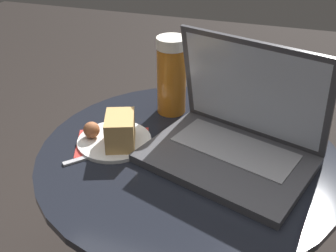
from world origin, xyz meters
TOP-DOWN VIEW (x-y plane):
  - table at (0.00, 0.00)m, footprint 0.69×0.69m
  - napkin at (-0.18, -0.02)m, footprint 0.20×0.17m
  - laptop at (0.10, 0.02)m, footprint 0.41×0.35m
  - beer_glass at (-0.10, 0.17)m, footprint 0.08×0.08m
  - snack_plate at (-0.17, -0.02)m, footprint 0.18×0.18m
  - fork at (-0.17, -0.05)m, footprint 0.14×0.16m

SIDE VIEW (x-z plane):
  - table at x=0.00m, z-range 0.11..0.69m
  - napkin at x=-0.18m, z-range 0.57..0.58m
  - fork at x=-0.17m, z-range 0.57..0.58m
  - snack_plate at x=-0.17m, z-range 0.56..0.64m
  - laptop at x=0.10m, z-range 0.49..0.75m
  - beer_glass at x=-0.10m, z-range 0.57..0.78m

